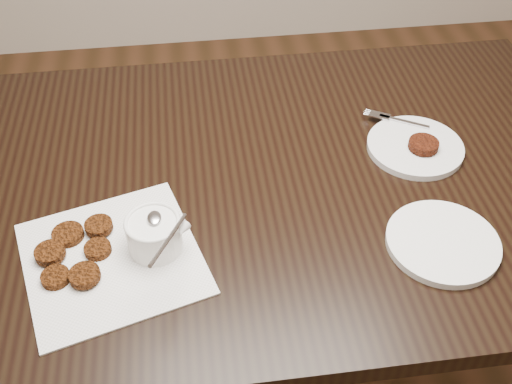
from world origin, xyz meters
TOP-DOWN VIEW (x-y plane):
  - table at (-0.01, 0.12)m, footprint 1.42×0.91m
  - napkin at (-0.33, -0.07)m, footprint 0.37×0.37m
  - sauce_ramekin at (-0.25, -0.05)m, footprint 0.14×0.14m
  - patty_cluster at (-0.40, -0.05)m, footprint 0.21×0.21m
  - plate_with_patty at (0.30, 0.15)m, footprint 0.28×0.28m
  - plate_empty at (0.26, -0.11)m, footprint 0.23×0.23m

SIDE VIEW (x-z plane):
  - table at x=-0.01m, z-range 0.00..0.75m
  - napkin at x=-0.33m, z-range 0.75..0.75m
  - plate_empty at x=0.26m, z-range 0.75..0.76m
  - patty_cluster at x=-0.40m, z-range 0.75..0.77m
  - plate_with_patty at x=0.30m, z-range 0.75..0.78m
  - sauce_ramekin at x=-0.25m, z-range 0.75..0.89m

